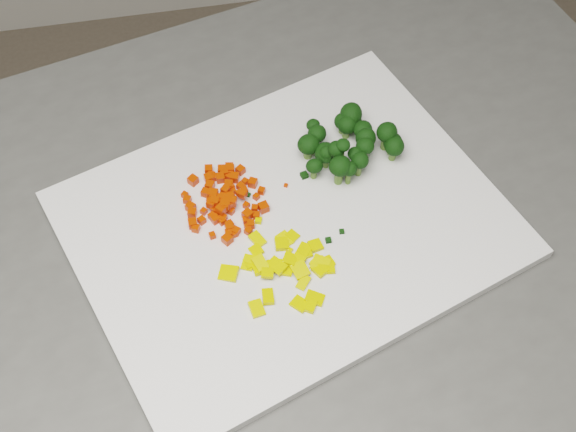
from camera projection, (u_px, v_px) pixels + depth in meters
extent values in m
cube|color=#4D4D4A|center=(279.00, 385.00, 1.28)|extent=(1.18, 0.95, 0.90)
cube|color=silver|center=(288.00, 224.00, 0.90)|extent=(0.56, 0.50, 0.01)
cube|color=red|center=(228.00, 209.00, 0.90)|extent=(0.01, 0.01, 0.01)
cube|color=red|center=(235.00, 178.00, 0.93)|extent=(0.01, 0.01, 0.01)
cube|color=red|center=(213.00, 196.00, 0.90)|extent=(0.01, 0.01, 0.01)
cube|color=red|center=(228.00, 176.00, 0.93)|extent=(0.01, 0.01, 0.01)
cube|color=red|center=(185.00, 195.00, 0.91)|extent=(0.01, 0.01, 0.01)
cube|color=red|center=(251.00, 224.00, 0.89)|extent=(0.01, 0.01, 0.01)
cube|color=red|center=(227.00, 199.00, 0.90)|extent=(0.01, 0.01, 0.01)
cube|color=red|center=(227.00, 239.00, 0.88)|extent=(0.01, 0.01, 0.01)
cube|color=red|center=(243.00, 194.00, 0.90)|extent=(0.01, 0.01, 0.01)
cube|color=red|center=(232.00, 201.00, 0.90)|extent=(0.01, 0.01, 0.01)
cube|color=red|center=(222.00, 170.00, 0.93)|extent=(0.01, 0.01, 0.01)
cube|color=red|center=(193.00, 223.00, 0.89)|extent=(0.01, 0.01, 0.01)
cube|color=red|center=(215.00, 219.00, 0.89)|extent=(0.01, 0.01, 0.01)
cube|color=red|center=(246.00, 220.00, 0.89)|extent=(0.01, 0.01, 0.01)
cube|color=red|center=(229.00, 225.00, 0.89)|extent=(0.01, 0.01, 0.01)
cube|color=red|center=(202.00, 220.00, 0.89)|extent=(0.01, 0.01, 0.01)
cube|color=red|center=(215.00, 201.00, 0.90)|extent=(0.01, 0.01, 0.01)
cube|color=red|center=(230.00, 225.00, 0.89)|extent=(0.01, 0.01, 0.01)
cube|color=red|center=(216.00, 210.00, 0.90)|extent=(0.01, 0.01, 0.01)
cube|color=red|center=(225.00, 204.00, 0.89)|extent=(0.01, 0.01, 0.01)
cube|color=red|center=(191.00, 207.00, 0.90)|extent=(0.01, 0.01, 0.01)
cube|color=red|center=(245.00, 182.00, 0.92)|extent=(0.01, 0.01, 0.01)
cube|color=red|center=(239.00, 193.00, 0.90)|extent=(0.01, 0.01, 0.01)
cube|color=red|center=(210.00, 186.00, 0.92)|extent=(0.01, 0.01, 0.01)
cube|color=red|center=(231.00, 196.00, 0.90)|extent=(0.01, 0.01, 0.01)
cube|color=red|center=(230.00, 197.00, 0.91)|extent=(0.01, 0.01, 0.01)
cube|color=red|center=(210.00, 200.00, 0.91)|extent=(0.01, 0.01, 0.01)
cube|color=red|center=(253.00, 183.00, 0.92)|extent=(0.01, 0.01, 0.01)
cube|color=red|center=(220.00, 178.00, 0.93)|extent=(0.01, 0.01, 0.01)
cube|color=red|center=(213.00, 194.00, 0.90)|extent=(0.01, 0.01, 0.01)
cube|color=red|center=(230.00, 172.00, 0.93)|extent=(0.01, 0.01, 0.01)
cube|color=red|center=(248.00, 227.00, 0.89)|extent=(0.01, 0.01, 0.01)
cube|color=red|center=(225.00, 206.00, 0.89)|extent=(0.01, 0.01, 0.01)
cube|color=red|center=(205.00, 193.00, 0.91)|extent=(0.01, 0.01, 0.01)
cube|color=red|center=(229.00, 233.00, 0.88)|extent=(0.01, 0.01, 0.01)
cube|color=red|center=(209.00, 178.00, 0.93)|extent=(0.01, 0.01, 0.01)
cube|color=red|center=(230.00, 169.00, 0.93)|extent=(0.01, 0.01, 0.01)
cube|color=red|center=(193.00, 180.00, 0.92)|extent=(0.01, 0.01, 0.01)
cube|color=red|center=(264.00, 207.00, 0.90)|extent=(0.01, 0.01, 0.01)
cube|color=red|center=(215.00, 212.00, 0.90)|extent=(0.01, 0.01, 0.01)
cube|color=red|center=(227.00, 198.00, 0.90)|extent=(0.01, 0.01, 0.01)
cube|color=red|center=(223.00, 218.00, 0.89)|extent=(0.01, 0.01, 0.01)
cube|color=red|center=(224.00, 172.00, 0.93)|extent=(0.01, 0.01, 0.01)
cube|color=red|center=(222.00, 221.00, 0.89)|extent=(0.01, 0.01, 0.01)
cube|color=red|center=(257.00, 216.00, 0.90)|extent=(0.01, 0.01, 0.01)
cube|color=red|center=(230.00, 187.00, 0.92)|extent=(0.01, 0.01, 0.01)
cube|color=red|center=(241.00, 186.00, 0.92)|extent=(0.01, 0.01, 0.01)
cube|color=red|center=(187.00, 200.00, 0.91)|extent=(0.01, 0.01, 0.01)
cube|color=red|center=(196.00, 228.00, 0.89)|extent=(0.01, 0.01, 0.01)
cube|color=red|center=(246.00, 205.00, 0.91)|extent=(0.01, 0.01, 0.01)
cube|color=red|center=(219.00, 201.00, 0.90)|extent=(0.01, 0.01, 0.01)
cube|color=red|center=(223.00, 198.00, 0.90)|extent=(0.01, 0.01, 0.01)
cube|color=red|center=(231.00, 211.00, 0.90)|extent=(0.01, 0.01, 0.01)
cube|color=red|center=(211.00, 174.00, 0.93)|extent=(0.01, 0.01, 0.01)
cube|color=red|center=(229.00, 168.00, 0.93)|extent=(0.01, 0.01, 0.01)
cube|color=red|center=(192.00, 213.00, 0.90)|extent=(0.01, 0.01, 0.01)
cube|color=red|center=(248.00, 231.00, 0.88)|extent=(0.01, 0.01, 0.01)
cube|color=red|center=(233.00, 230.00, 0.89)|extent=(0.01, 0.01, 0.01)
cube|color=red|center=(230.00, 227.00, 0.89)|extent=(0.01, 0.01, 0.01)
cube|color=red|center=(261.00, 191.00, 0.92)|extent=(0.01, 0.01, 0.01)
cube|color=red|center=(215.00, 203.00, 0.90)|extent=(0.01, 0.01, 0.01)
cube|color=red|center=(255.00, 208.00, 0.90)|extent=(0.01, 0.01, 0.01)
cube|color=red|center=(228.00, 205.00, 0.90)|extent=(0.01, 0.01, 0.01)
cube|color=red|center=(216.00, 177.00, 0.93)|extent=(0.01, 0.01, 0.01)
cube|color=red|center=(212.00, 235.00, 0.88)|extent=(0.01, 0.01, 0.01)
cube|color=red|center=(221.00, 209.00, 0.89)|extent=(0.01, 0.01, 0.01)
cube|color=red|center=(211.00, 203.00, 0.90)|extent=(0.01, 0.01, 0.01)
cube|color=red|center=(233.00, 191.00, 0.92)|extent=(0.01, 0.01, 0.01)
cube|color=red|center=(211.00, 179.00, 0.93)|extent=(0.01, 0.01, 0.01)
cube|color=red|center=(221.00, 220.00, 0.89)|extent=(0.01, 0.01, 0.01)
cube|color=red|center=(241.00, 170.00, 0.93)|extent=(0.01, 0.01, 0.01)
cube|color=red|center=(235.00, 234.00, 0.88)|extent=(0.01, 0.01, 0.01)
cube|color=red|center=(236.00, 231.00, 0.88)|extent=(0.01, 0.01, 0.01)
cube|color=red|center=(212.00, 216.00, 0.90)|extent=(0.01, 0.01, 0.01)
cube|color=red|center=(248.00, 215.00, 0.90)|extent=(0.01, 0.01, 0.01)
cube|color=red|center=(218.00, 198.00, 0.90)|extent=(0.01, 0.01, 0.01)
cube|color=red|center=(209.00, 170.00, 0.93)|extent=(0.01, 0.01, 0.01)
cube|color=red|center=(225.00, 190.00, 0.90)|extent=(0.01, 0.01, 0.01)
cube|color=red|center=(244.00, 190.00, 0.92)|extent=(0.01, 0.01, 0.01)
cube|color=red|center=(229.00, 185.00, 0.92)|extent=(0.01, 0.01, 0.01)
cube|color=red|center=(256.00, 197.00, 0.91)|extent=(0.01, 0.01, 0.01)
cube|color=red|center=(204.00, 211.00, 0.90)|extent=(0.01, 0.01, 0.01)
cube|color=#D8C00B|center=(262.00, 268.00, 0.86)|extent=(0.02, 0.02, 0.01)
cube|color=#D8C00B|center=(251.00, 263.00, 0.86)|extent=(0.02, 0.02, 0.01)
cube|color=#D8C00B|center=(257.00, 240.00, 0.88)|extent=(0.02, 0.02, 0.01)
cube|color=#D8C00B|center=(303.00, 283.00, 0.85)|extent=(0.02, 0.02, 0.01)
cube|color=#D8C00B|center=(285.00, 240.00, 0.88)|extent=(0.02, 0.02, 0.01)
cube|color=#D8C00B|center=(297.00, 261.00, 0.86)|extent=(0.02, 0.02, 0.01)
cube|color=#D8C00B|center=(320.00, 270.00, 0.86)|extent=(0.02, 0.02, 0.01)
cube|color=#D8C00B|center=(327.00, 267.00, 0.86)|extent=(0.02, 0.02, 0.01)
cube|color=#D8C00B|center=(292.00, 236.00, 0.88)|extent=(0.02, 0.02, 0.01)
cube|color=#D8C00B|center=(300.00, 304.00, 0.83)|extent=(0.02, 0.02, 0.01)
cube|color=#D8C00B|center=(260.00, 263.00, 0.86)|extent=(0.02, 0.02, 0.01)
cube|color=#D8C00B|center=(324.00, 264.00, 0.86)|extent=(0.02, 0.02, 0.00)
cube|color=#D8C00B|center=(315.00, 298.00, 0.84)|extent=(0.02, 0.02, 0.01)
cube|color=#D8C00B|center=(300.00, 270.00, 0.85)|extent=(0.02, 0.02, 0.01)
cube|color=#D8C00B|center=(315.00, 246.00, 0.88)|extent=(0.02, 0.02, 0.01)
cube|color=#D8C00B|center=(325.00, 263.00, 0.86)|extent=(0.02, 0.02, 0.01)
cube|color=#D8C00B|center=(304.00, 251.00, 0.87)|extent=(0.02, 0.02, 0.01)
cube|color=#D8C00B|center=(305.00, 254.00, 0.87)|extent=(0.02, 0.01, 0.01)
cube|color=#D8C00B|center=(248.00, 263.00, 0.86)|extent=(0.02, 0.02, 0.01)
cube|color=#D8C00B|center=(290.00, 259.00, 0.86)|extent=(0.02, 0.02, 0.01)
cube|color=#D8C00B|center=(256.00, 251.00, 0.87)|extent=(0.02, 0.02, 0.01)
cube|color=#D8C00B|center=(285.00, 268.00, 0.86)|extent=(0.02, 0.02, 0.01)
cube|color=#D8C00B|center=(297.00, 259.00, 0.87)|extent=(0.02, 0.02, 0.01)
cube|color=#D8C00B|center=(311.00, 306.00, 0.83)|extent=(0.02, 0.02, 0.01)
cube|color=#D8C00B|center=(267.00, 273.00, 0.85)|extent=(0.02, 0.01, 0.01)
cube|color=#D8C00B|center=(282.00, 244.00, 0.88)|extent=(0.02, 0.02, 0.01)
cube|color=#D8C00B|center=(277.00, 266.00, 0.85)|extent=(0.02, 0.03, 0.01)
cube|color=#D8C00B|center=(268.00, 297.00, 0.84)|extent=(0.01, 0.02, 0.01)
cube|color=#D8C00B|center=(229.00, 273.00, 0.86)|extent=(0.03, 0.02, 0.01)
cube|color=#D8C00B|center=(317.00, 262.00, 0.86)|extent=(0.02, 0.02, 0.01)
cube|color=#D8C00B|center=(320.00, 264.00, 0.86)|extent=(0.03, 0.03, 0.01)
cube|color=#D8C00B|center=(257.00, 309.00, 0.83)|extent=(0.02, 0.02, 0.01)
cube|color=red|center=(286.00, 185.00, 0.92)|extent=(0.01, 0.01, 0.00)
cube|color=#D8C00B|center=(259.00, 220.00, 0.89)|extent=(0.01, 0.01, 0.01)
cube|color=red|center=(283.00, 272.00, 0.86)|extent=(0.01, 0.01, 0.00)
cube|color=#D8C00B|center=(290.00, 250.00, 0.87)|extent=(0.01, 0.01, 0.00)
cube|color=black|center=(341.00, 172.00, 0.93)|extent=(0.01, 0.01, 0.01)
cube|color=black|center=(248.00, 195.00, 0.92)|extent=(0.01, 0.01, 0.00)
cube|color=red|center=(265.00, 208.00, 0.90)|extent=(0.01, 0.01, 0.00)
cube|color=black|center=(342.00, 232.00, 0.89)|extent=(0.01, 0.01, 0.00)
cube|color=black|center=(304.00, 175.00, 0.93)|extent=(0.01, 0.01, 0.01)
cube|color=black|center=(328.00, 240.00, 0.88)|extent=(0.01, 0.01, 0.00)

